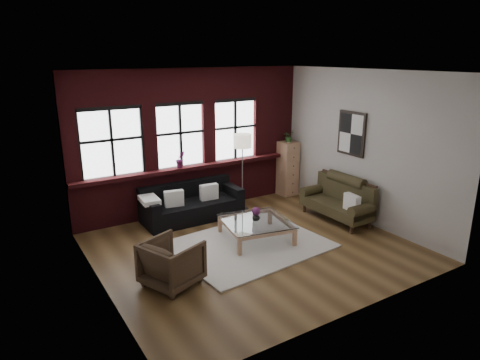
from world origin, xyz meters
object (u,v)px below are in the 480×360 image
vintage_settee (336,200)px  coffee_table (256,230)px  dark_sofa (192,202)px  vase (256,217)px  floor_lamp (242,169)px  drawer_chest (288,169)px  armchair (172,263)px

vintage_settee → coffee_table: bearing=178.6°
dark_sofa → vase: (0.56, -1.65, 0.09)m
vase → floor_lamp: floor_lamp is taller
coffee_table → drawer_chest: bearing=40.4°
vintage_settee → armchair: bearing=-171.0°
armchair → dark_sofa: bearing=-54.2°
armchair → floor_lamp: bearing=-71.9°
vase → drawer_chest: size_ratio=0.11×
floor_lamp → drawer_chest: bearing=11.1°
armchair → vase: bearing=-93.1°
coffee_table → vintage_settee: bearing=-1.4°
vase → vintage_settee: bearing=-1.4°
drawer_chest → coffee_table: bearing=-139.6°
coffee_table → floor_lamp: floor_lamp is taller
armchair → coffee_table: 2.17m
armchair → floor_lamp: floor_lamp is taller
dark_sofa → drawer_chest: (2.81, 0.26, 0.29)m
vase → floor_lamp: (0.70, 1.61, 0.48)m
vintage_settee → armchair: vintage_settee is taller
dark_sofa → drawer_chest: bearing=5.4°
dark_sofa → floor_lamp: (1.26, -0.04, 0.57)m
drawer_chest → floor_lamp: 1.60m
vase → dark_sofa: bearing=108.8°
vintage_settee → floor_lamp: (-1.35, 1.66, 0.50)m
armchair → drawer_chest: 5.04m
vase → armchair: bearing=-161.2°
vintage_settee → coffee_table: (-2.05, 0.05, -0.26)m
vintage_settee → floor_lamp: floor_lamp is taller
dark_sofa → coffee_table: dark_sofa is taller
dark_sofa → floor_lamp: floor_lamp is taller
coffee_table → vase: 0.28m
armchair → floor_lamp: 3.63m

